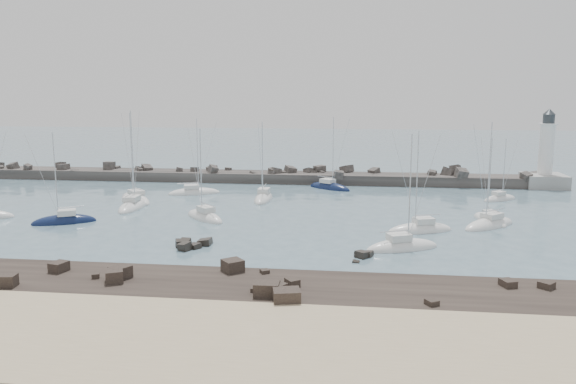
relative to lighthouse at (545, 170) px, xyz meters
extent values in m
plane|color=slate|center=(-47.00, -38.00, -3.09)|extent=(400.00, 400.00, 0.00)
cube|color=tan|center=(-47.00, -70.00, -3.09)|extent=(140.00, 14.00, 1.00)
cube|color=black|center=(-47.00, -60.00, -3.09)|extent=(140.00, 12.00, 0.70)
cube|color=black|center=(-56.20, -58.67, -2.53)|extent=(0.80, 0.73, 0.42)
cube|color=black|center=(-17.23, -56.47, -2.46)|extent=(1.57, 1.57, 0.57)
cube|color=black|center=(-44.52, -55.22, -2.20)|extent=(2.39, 2.38, 1.09)
cube|color=black|center=(-40.39, -61.06, -2.18)|extent=(2.08, 1.70, 1.12)
cube|color=black|center=(-53.99, -58.39, -2.20)|extent=(2.05, 2.16, 1.09)
cube|color=black|center=(-41.51, -55.37, -2.58)|extent=(1.02, 1.04, 0.32)
cube|color=black|center=(-38.59, -58.52, -2.43)|extent=(1.47, 1.52, 0.62)
cube|color=black|center=(-60.44, -57.22, -2.29)|extent=(1.60, 1.81, 0.89)
cube|color=black|center=(-41.48, -60.31, -2.57)|extent=(0.75, 0.61, 0.34)
cube|color=black|center=(-62.60, -61.66, -2.23)|extent=(1.55, 1.32, 1.02)
cube|color=black|center=(-27.32, -61.53, -2.53)|extent=(1.19, 1.23, 0.42)
cube|color=black|center=(-20.35, -56.41, -2.45)|extent=(1.44, 1.59, 0.59)
cube|color=black|center=(-38.60, -62.40, -2.21)|extent=(2.43, 2.14, 1.06)
cube|color=black|center=(-54.10, -59.44, -2.20)|extent=(2.00, 2.04, 1.09)
cube|color=black|center=(-39.60, -60.76, -2.26)|extent=(1.83, 1.77, 0.95)
cube|color=black|center=(-49.88, -45.32, -2.80)|extent=(1.47, 1.65, 0.95)
cube|color=black|center=(-50.64, -46.83, -3.05)|extent=(1.75, 1.61, 1.13)
cube|color=black|center=(-51.78, -46.51, -2.80)|extent=(1.11, 1.39, 1.36)
cube|color=black|center=(-51.42, -47.75, -2.82)|extent=(1.65, 1.62, 1.33)
cube|color=black|center=(-51.53, -47.20, -3.00)|extent=(1.34, 1.18, 1.02)
cube|color=black|center=(-52.23, -46.35, -2.92)|extent=(1.77, 1.62, 1.32)
cube|color=black|center=(-32.90, -47.51, -2.92)|extent=(0.71, 0.62, 0.41)
cube|color=black|center=(-32.08, -47.62, -2.89)|extent=(1.45, 1.37, 0.78)
cube|color=black|center=(-32.61, -48.11, -2.86)|extent=(1.67, 1.66, 0.91)
cube|color=black|center=(-32.77, -47.75, -3.09)|extent=(1.39, 1.43, 0.96)
cube|color=black|center=(-33.23, -49.83, -3.16)|extent=(0.84, 0.90, 0.53)
cube|color=#322F2C|center=(-54.50, 0.00, -2.89)|extent=(115.00, 6.00, 3.20)
cube|color=#322F2C|center=(-1.42, 1.79, -1.39)|extent=(2.18, 2.27, 1.80)
cube|color=#322F2C|center=(-97.36, -1.98, -0.89)|extent=(1.76, 1.62, 1.67)
cube|color=#322F2C|center=(-67.17, -0.71, -1.23)|extent=(1.79, 1.69, 1.60)
cube|color=#322F2C|center=(-52.57, -1.28, -1.41)|extent=(1.76, 1.61, 1.18)
cube|color=#322F2C|center=(-75.07, -0.84, -1.21)|extent=(1.63, 1.41, 1.30)
cube|color=#322F2C|center=(-101.14, -0.90, -1.07)|extent=(2.28, 2.18, 2.31)
cube|color=#322F2C|center=(-40.33, 2.10, -0.91)|extent=(2.57, 2.51, 1.64)
cube|color=#322F2C|center=(-49.07, -0.59, -0.95)|extent=(1.74, 1.88, 1.43)
cube|color=#322F2C|center=(-15.23, 1.54, -0.55)|extent=(2.50, 2.76, 2.46)
cube|color=#322F2C|center=(-39.92, 0.95, -1.40)|extent=(1.45, 1.32, 1.19)
cube|color=#322F2C|center=(-92.66, 1.88, -1.17)|extent=(2.35, 2.38, 2.25)
cube|color=#322F2C|center=(-75.37, -0.01, -1.15)|extent=(1.98, 2.04, 1.44)
cube|color=#322F2C|center=(-35.22, 2.49, -0.78)|extent=(2.98, 3.02, 1.81)
cube|color=#322F2C|center=(-36.56, -2.34, -1.22)|extent=(1.92, 1.90, 1.78)
cube|color=#322F2C|center=(-47.15, -0.10, -1.35)|extent=(1.33, 1.35, 1.03)
cube|color=#322F2C|center=(-30.02, 2.00, -1.28)|extent=(2.68, 2.63, 2.00)
cube|color=#322F2C|center=(-48.92, -1.78, -1.36)|extent=(1.61, 1.70, 1.28)
cube|color=#322F2C|center=(-103.68, -1.35, -1.16)|extent=(1.77, 1.67, 1.20)
cube|color=#322F2C|center=(-80.92, 2.08, -1.26)|extent=(1.43, 1.50, 0.95)
cube|color=#322F2C|center=(-58.15, 2.03, -1.10)|extent=(1.35, 1.35, 0.74)
cube|color=#322F2C|center=(-19.64, 1.11, -1.15)|extent=(1.58, 1.46, 1.08)
cube|color=#322F2C|center=(-48.29, -0.89, -1.03)|extent=(2.30, 2.31, 1.86)
cube|color=#322F2C|center=(-81.78, 0.59, -0.78)|extent=(2.16, 2.67, 2.07)
cube|color=#322F2C|center=(-29.98, -1.20, -1.64)|extent=(1.01, 1.25, 1.14)
cube|color=#322F2C|center=(-60.96, 0.90, -1.26)|extent=(2.46, 2.35, 1.63)
cube|color=#322F2C|center=(-90.58, -0.87, -1.11)|extent=(1.98, 2.09, 1.92)
cube|color=#322F2C|center=(-45.78, 0.34, -0.96)|extent=(2.83, 2.57, 2.13)
cube|color=#322F2C|center=(-64.19, -0.39, -1.09)|extent=(1.55, 1.65, 1.36)
cube|color=#322F2C|center=(-3.75, -2.23, -0.99)|extent=(2.11, 2.45, 1.96)
cube|color=#322F2C|center=(-74.07, 0.45, -1.25)|extent=(2.93, 2.86, 2.31)
cube|color=#322F2C|center=(-60.98, 0.68, -1.16)|extent=(2.64, 2.62, 1.99)
cube|color=#322F2C|center=(-60.24, -1.73, -0.78)|extent=(2.50, 2.21, 2.20)
cube|color=#322F2C|center=(-41.18, 0.82, -1.42)|extent=(1.40, 1.66, 1.21)
cube|color=#322F2C|center=(-16.71, 0.71, -1.08)|extent=(3.10, 2.87, 2.82)
cube|color=#322F2C|center=(-14.82, -2.16, -0.82)|extent=(2.47, 2.70, 2.72)
cube|color=#322F2C|center=(-19.66, 0.16, -1.16)|extent=(1.75, 1.95, 1.78)
cube|color=#322F2C|center=(-19.32, 1.50, -1.09)|extent=(1.66, 1.74, 1.19)
cube|color=#322F2C|center=(-87.62, -2.30, -1.47)|extent=(1.61, 1.48, 1.24)
cube|color=#322F2C|center=(-104.37, 0.06, -0.88)|extent=(1.62, 1.95, 1.60)
cube|color=#322F2C|center=(-42.41, 1.27, -1.09)|extent=(2.17, 2.34, 1.61)
cube|color=gray|center=(0.00, 0.00, -2.29)|extent=(7.00, 7.00, 3.00)
cylinder|color=white|center=(0.00, 0.00, 3.71)|extent=(2.50, 2.50, 9.00)
cylinder|color=white|center=(0.00, 0.00, 8.13)|extent=(3.20, 3.20, 0.25)
cylinder|color=#2F3438|center=(0.00, 0.00, 9.01)|extent=(2.00, 2.00, 1.60)
cone|color=#2F3438|center=(0.00, 0.00, 10.31)|extent=(2.20, 2.20, 1.00)
ellipsoid|color=silver|center=(-67.51, -21.64, -3.04)|extent=(8.43, 8.80, 2.35)
cube|color=silver|center=(-67.20, -21.98, -1.67)|extent=(3.15, 3.19, 0.74)
cylinder|color=silver|center=(-68.02, -21.09, 4.24)|extent=(0.13, 0.13, 12.57)
cylinder|color=silver|center=(-66.76, -22.46, -0.98)|extent=(2.60, 2.81, 0.11)
ellipsoid|color=#0E193A|center=(-70.82, -37.27, -3.04)|extent=(8.20, 5.78, 2.19)
cube|color=silver|center=(-70.47, -37.10, -1.74)|extent=(2.71, 2.43, 0.74)
cylinder|color=silver|center=(-71.39, -37.56, 3.25)|extent=(0.13, 0.13, 10.72)
cylinder|color=silver|center=(-69.97, -36.84, -1.05)|extent=(2.88, 1.53, 0.11)
ellipsoid|color=silver|center=(-65.84, -26.61, -3.04)|extent=(3.56, 9.83, 2.41)
cube|color=silver|center=(-65.81, -27.09, -1.64)|extent=(2.10, 2.82, 0.75)
cylinder|color=silver|center=(-65.88, -25.84, 4.50)|extent=(0.13, 0.13, 13.05)
cylinder|color=silver|center=(-65.77, -27.77, -0.95)|extent=(0.34, 3.87, 0.11)
ellipsoid|color=silver|center=(-60.12, -14.55, -3.04)|extent=(8.95, 5.59, 2.07)
cube|color=silver|center=(-60.52, -14.71, -1.85)|extent=(2.86, 2.48, 0.63)
cylinder|color=silver|center=(-59.48, -14.30, 3.62)|extent=(0.11, 0.11, 11.57)
cylinder|color=silver|center=(-61.08, -14.93, -1.26)|extent=(3.23, 1.33, 0.09)
ellipsoid|color=silver|center=(-53.39, -32.70, -3.04)|extent=(7.56, 7.55, 2.25)
cube|color=silver|center=(-53.10, -32.99, -1.70)|extent=(2.78, 2.78, 0.77)
cylinder|color=silver|center=(-53.86, -32.24, 3.42)|extent=(0.13, 0.13, 11.01)
cylinder|color=silver|center=(-52.70, -33.39, -0.99)|extent=(2.39, 2.38, 0.11)
ellipsoid|color=silver|center=(-47.77, -18.62, -3.04)|extent=(2.67, 8.35, 2.33)
cube|color=silver|center=(-47.76, -18.21, -1.65)|extent=(1.70, 2.35, 0.80)
cylinder|color=silver|center=(-47.78, -19.29, 3.56)|extent=(0.14, 0.14, 11.24)
cylinder|color=silver|center=(-47.76, -17.62, -0.91)|extent=(0.15, 3.33, 0.11)
ellipsoid|color=silver|center=(-28.29, -44.51, -3.04)|extent=(8.75, 5.72, 2.23)
cube|color=silver|center=(-28.67, -44.67, -1.72)|extent=(2.83, 2.49, 0.74)
cylinder|color=silver|center=(-27.67, -44.24, 3.58)|extent=(0.13, 0.13, 11.35)
cylinder|color=silver|center=(-29.21, -44.91, -1.04)|extent=(3.13, 1.43, 0.11)
ellipsoid|color=#0E193A|center=(-38.00, -6.57, -3.04)|extent=(8.50, 7.13, 2.21)
cube|color=silver|center=(-38.35, -6.32, -1.74)|extent=(2.95, 2.79, 0.72)
cylinder|color=silver|center=(-37.44, -6.96, 3.67)|extent=(0.12, 0.12, 11.54)
cylinder|color=silver|center=(-38.83, -5.97, -1.08)|extent=(2.84, 2.07, 0.10)
ellipsoid|color=silver|center=(-25.54, -36.35, -3.04)|extent=(8.71, 5.22, 2.21)
cube|color=silver|center=(-25.15, -36.21, -1.74)|extent=(2.76, 2.36, 0.73)
cylinder|color=silver|center=(-26.17, -36.57, 3.52)|extent=(0.13, 0.13, 11.23)
cylinder|color=silver|center=(-24.60, -36.01, -1.06)|extent=(3.17, 1.22, 0.10)
ellipsoid|color=silver|center=(-15.91, -29.65, -3.04)|extent=(4.23, 7.81, 1.92)
cube|color=silver|center=(-15.81, -30.01, -1.92)|extent=(2.01, 2.42, 0.62)
cylinder|color=silver|center=(-16.07, -29.07, 2.81)|extent=(0.11, 0.11, 10.07)
cylinder|color=silver|center=(-15.67, -30.51, -1.34)|extent=(0.89, 2.90, 0.09)
ellipsoid|color=silver|center=(-16.59, -32.60, -3.04)|extent=(8.52, 8.10, 2.24)
cube|color=silver|center=(-16.26, -32.30, -1.74)|extent=(3.08, 3.03, 0.70)
cylinder|color=silver|center=(-17.13, -33.08, 3.97)|extent=(0.12, 0.12, 12.13)
cylinder|color=silver|center=(-15.80, -31.87, -1.09)|extent=(2.73, 2.49, 0.10)
ellipsoid|color=silver|center=(-10.89, -14.09, -3.04)|extent=(6.51, 5.38, 1.80)
cube|color=silver|center=(-11.16, -14.28, -1.97)|extent=(2.25, 2.12, 0.61)
cylinder|color=silver|center=(-10.46, -13.79, 2.12)|extent=(0.10, 0.10, 8.81)
cylinder|color=silver|center=(-11.53, -14.54, -1.41)|extent=(2.19, 1.56, 0.09)
camera|label=1|loc=(-33.36, -104.00, 13.48)|focal=35.00mm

